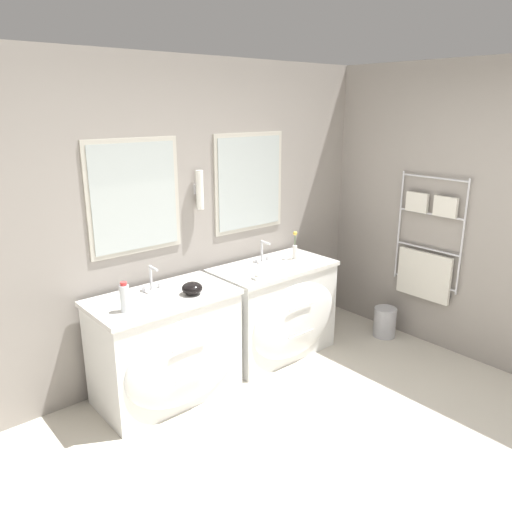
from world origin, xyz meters
TOP-DOWN VIEW (x-y plane):
  - ground_plane at (0.00, 0.00)m, footprint 16.00×16.00m
  - wall_back at (0.00, 2.20)m, footprint 5.60×0.14m
  - wall_right at (2.03, 0.98)m, footprint 0.13×4.26m
  - vanity_left at (-0.42, 1.79)m, footprint 1.10×0.68m
  - vanity_right at (0.72, 1.79)m, footprint 1.10×0.68m
  - faucet_left at (-0.42, 1.97)m, footprint 0.17×0.12m
  - faucet_right at (0.72, 1.97)m, footprint 0.17×0.12m
  - toiletry_bottle at (-0.76, 1.73)m, footprint 0.07×0.07m
  - amenity_bowl at (-0.23, 1.70)m, footprint 0.16×0.16m
  - flower_vase at (1.00, 1.85)m, footprint 0.04×0.04m
  - soap_dish at (0.38, 1.65)m, footprint 0.09×0.06m
  - waste_bin at (1.78, 1.34)m, footprint 0.22×0.22m

SIDE VIEW (x-z plane):
  - ground_plane at x=0.00m, z-range 0.00..0.00m
  - waste_bin at x=1.78m, z-range 0.01..0.30m
  - vanity_left at x=-0.42m, z-range 0.01..0.85m
  - vanity_right at x=0.72m, z-range 0.01..0.85m
  - soap_dish at x=0.38m, z-range 0.84..0.89m
  - amenity_bowl at x=-0.23m, z-range 0.85..0.94m
  - faucet_left at x=-0.42m, z-range 0.84..1.04m
  - faucet_right at x=0.72m, z-range 0.84..1.04m
  - toiletry_bottle at x=-0.76m, z-range 0.84..1.06m
  - flower_vase at x=1.00m, z-range 0.82..1.08m
  - wall_right at x=2.03m, z-range -0.01..2.59m
  - wall_back at x=0.00m, z-range 0.01..2.61m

